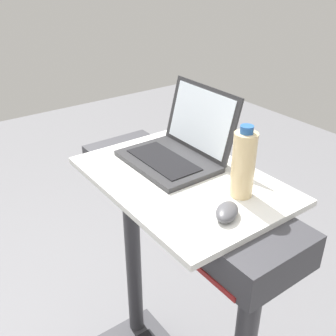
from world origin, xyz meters
TOP-DOWN VIEW (x-y plane):
  - desk_board at (0.00, 0.70)m, footprint 0.69×0.48m
  - laptop at (-0.10, 0.77)m, footprint 0.33×0.29m
  - computer_mouse at (0.25, 0.66)m, footprint 0.10×0.12m
  - water_bottle at (0.19, 0.78)m, footprint 0.07×0.07m

SIDE VIEW (x-z plane):
  - desk_board at x=0.00m, z-range 1.14..1.16m
  - computer_mouse at x=0.25m, z-range 1.16..1.20m
  - laptop at x=-0.10m, z-range 1.09..1.33m
  - water_bottle at x=0.19m, z-range 1.15..1.38m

